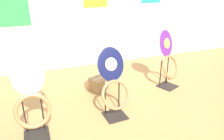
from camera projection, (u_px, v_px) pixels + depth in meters
The scene contains 6 objects.
ground_plane at pixel (159, 136), 2.50m from camera, with size 14.00×14.00×0.00m, color #B7844C.
wall_back at pixel (94, 0), 4.17m from camera, with size 8.00×0.07×2.60m.
toilet_seat_display_white_plain at pixel (32, 103), 2.35m from camera, with size 0.39×0.28×0.92m.
toilet_seat_display_navy_moon at pixel (114, 87), 2.73m from camera, with size 0.39×0.37×0.89m.
toilet_seat_display_purple_note at pixel (169, 61), 3.50m from camera, with size 0.46×0.41×0.93m.
storage_box at pixel (103, 83), 3.56m from camera, with size 0.48×0.38×0.20m.
Camera 1 is at (-1.23, -1.70, 1.65)m, focal length 35.00 mm.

